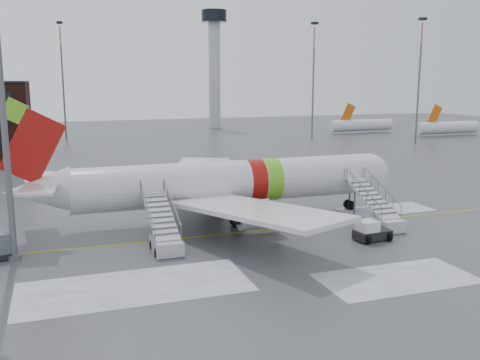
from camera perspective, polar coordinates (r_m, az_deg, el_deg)
name	(u,v)px	position (r m, az deg, el deg)	size (l,w,h in m)	color
ground	(191,234)	(44.24, -5.22, -5.76)	(260.00, 260.00, 0.00)	#494C4F
airliner	(223,183)	(47.49, -1.87, -0.34)	(35.03, 32.97, 11.18)	silver
airstair_fwd	(380,215)	(47.36, 14.75, -3.64)	(2.05, 7.70, 3.48)	silver
airstair_aft	(164,235)	(40.33, -8.09, -5.88)	(2.05, 7.70, 3.48)	#A4A6AB
pushback_tug	(371,232)	(43.42, 13.76, -5.36)	(2.96, 2.31, 1.62)	black
light_mast_near	(0,71)	(39.40, -24.27, 10.57)	(1.20, 1.20, 25.20)	#595B60
control_tower	(214,55)	(142.15, -2.75, 13.16)	(6.40, 6.40, 30.00)	#B2B5BA
light_mast_far_ne	(313,73)	(115.62, 7.84, 11.22)	(1.20, 1.20, 24.25)	#595B60
light_mast_far_n	(62,73)	(119.28, -18.41, 10.76)	(1.20, 1.20, 24.25)	#595B60
light_mast_far_e	(419,73)	(112.22, 18.60, 10.79)	(1.20, 1.20, 24.25)	#595B60
distant_aircraft	(388,135)	(128.42, 15.50, 4.68)	(35.00, 18.00, 8.00)	#D8590C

